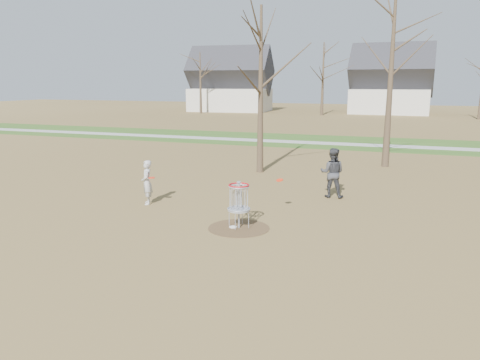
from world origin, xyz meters
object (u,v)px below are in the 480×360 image
(disc_golf_basket, at_px, (239,198))
(player_throwing, at_px, (332,173))
(disc_grounded, at_px, (233,227))
(player_standing, at_px, (147,182))

(disc_golf_basket, bearing_deg, player_throwing, 67.38)
(disc_grounded, height_order, disc_golf_basket, disc_golf_basket)
(player_standing, distance_m, disc_golf_basket, 4.22)
(player_standing, xyz_separation_m, disc_grounded, (3.75, -1.55, -0.75))
(player_standing, xyz_separation_m, disc_golf_basket, (3.93, -1.54, 0.15))
(player_standing, bearing_deg, disc_golf_basket, 36.74)
(player_standing, relative_size, player_throwing, 0.84)
(player_standing, relative_size, disc_grounded, 6.96)
(player_standing, height_order, disc_golf_basket, player_standing)
(player_standing, relative_size, disc_golf_basket, 1.13)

